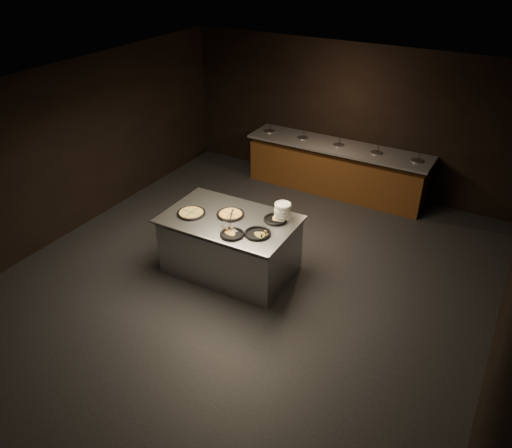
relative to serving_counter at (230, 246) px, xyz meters
The scene contains 11 objects.
room 1.07m from the serving_counter, 21.48° to the right, with size 7.02×8.02×2.92m.
salad_bar 3.43m from the serving_counter, 83.88° to the left, with size 3.70×0.83×1.18m.
serving_counter is the anchor object (origin of this frame).
plate_stack 1.01m from the serving_counter, 28.25° to the left, with size 0.24×0.24×0.26m, color white.
pan_veggie_whole 0.80m from the serving_counter, 162.02° to the right, with size 0.44×0.44×0.04m.
pan_cheese_whole 0.53m from the serving_counter, 112.89° to the left, with size 0.42×0.42×0.04m.
pan_cheese_slices_a 0.87m from the serving_counter, 25.02° to the left, with size 0.36×0.36×0.04m.
pan_cheese_slices_b 0.71m from the serving_counter, 53.26° to the right, with size 0.35×0.35×0.04m.
pan_veggie_slices 0.81m from the serving_counter, 17.52° to the right, with size 0.39×0.39×0.04m.
server_left 0.57m from the serving_counter, ahead, with size 0.17×0.29×0.15m.
server_right 0.66m from the serving_counter, 64.01° to the right, with size 0.35×0.19×0.17m.
Camera 1 is at (3.21, -5.27, 4.74)m, focal length 35.00 mm.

